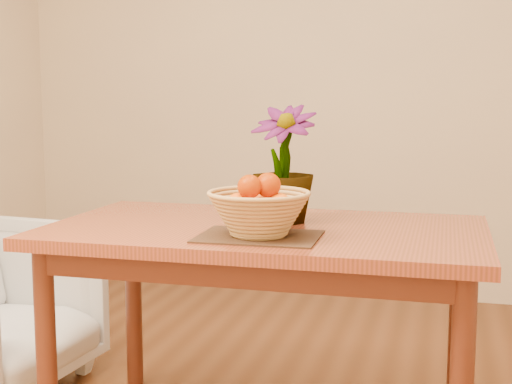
# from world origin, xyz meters

# --- Properties ---
(wall_back) EXTENTS (4.00, 0.02, 2.70)m
(wall_back) POSITION_xyz_m (0.00, 2.25, 1.35)
(wall_back) COLOR beige
(wall_back) RESTS_ON floor
(table) EXTENTS (1.40, 0.80, 0.75)m
(table) POSITION_xyz_m (0.00, 0.30, 0.66)
(table) COLOR maroon
(table) RESTS_ON floor
(placemat) EXTENTS (0.36, 0.28, 0.01)m
(placemat) POSITION_xyz_m (0.03, 0.11, 0.75)
(placemat) COLOR #3D2316
(placemat) RESTS_ON table
(wicker_basket) EXTENTS (0.31, 0.31, 0.13)m
(wicker_basket) POSITION_xyz_m (0.03, 0.11, 0.82)
(wicker_basket) COLOR tan
(wicker_basket) RESTS_ON placemat
(orange_pile) EXTENTS (0.20, 0.19, 0.14)m
(orange_pile) POSITION_xyz_m (0.03, 0.11, 0.87)
(orange_pile) COLOR #FF5B04
(orange_pile) RESTS_ON wicker_basket
(potted_plant) EXTENTS (0.24, 0.24, 0.39)m
(potted_plant) POSITION_xyz_m (0.04, 0.39, 0.95)
(potted_plant) COLOR #1C4E16
(potted_plant) RESTS_ON table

